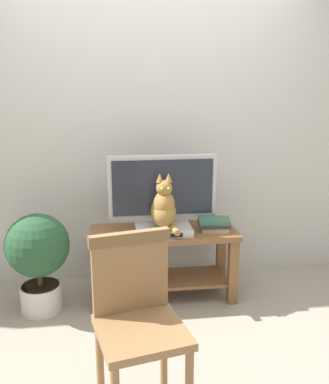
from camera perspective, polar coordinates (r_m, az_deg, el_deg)
The scene contains 9 objects.
ground_plane at distance 3.02m, azimuth 0.05°, elevation -18.52°, with size 12.00×12.00×0.00m, color gray.
back_wall at distance 3.56m, azimuth -2.18°, elevation 10.48°, with size 7.00×0.12×2.80m, color beige.
tv_stand at distance 3.33m, azimuth -0.12°, elevation -7.93°, with size 1.11×0.44×0.55m.
tv at distance 3.24m, azimuth -0.26°, elevation 0.19°, with size 0.82×0.20×0.57m.
media_box at distance 3.20m, azimuth -0.16°, elevation -5.03°, with size 0.41×0.27×0.05m.
cat at distance 3.13m, azimuth -0.10°, elevation -2.10°, with size 0.19×0.38×0.41m.
wooden_chair at distance 2.17m, azimuth -3.69°, elevation -15.71°, with size 0.48×0.49×0.93m.
book_stack at distance 3.28m, azimuth 6.62°, elevation -4.28°, with size 0.25×0.20×0.09m.
potted_plant at distance 3.23m, azimuth -16.47°, elevation -7.95°, with size 0.46×0.46×0.74m.
Camera 1 is at (-0.34, -2.51, 1.64)m, focal length 40.11 mm.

